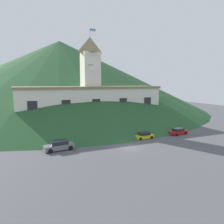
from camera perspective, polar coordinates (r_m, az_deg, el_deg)
ground_plane at (r=41.30m, az=4.43°, el=-9.21°), size 160.00×160.00×0.00m
civic_building at (r=60.39m, az=-5.56°, el=2.31°), size 39.29×9.49×26.38m
banner_fence at (r=54.44m, az=-3.12°, el=-3.72°), size 40.50×0.12×2.43m
hillside_backdrop at (r=102.51m, az=-13.37°, el=9.27°), size 126.34×126.34×30.24m
street_lamp_far_left at (r=52.08m, az=-18.70°, el=-1.80°), size 1.26×0.36×5.21m
street_lamp_center at (r=55.41m, az=-3.13°, el=-1.26°), size 1.26×0.36×4.58m
street_lamp_right at (r=60.95m, az=8.09°, el=-0.37°), size 1.26×0.36×4.80m
car_silver_hatch at (r=48.97m, az=-0.48°, el=-5.64°), size 3.98×2.16×1.50m
car_gray_pickup at (r=40.57m, az=-13.66°, el=-8.53°), size 5.48×2.82×1.75m
car_yellow_coupe at (r=47.83m, az=8.33°, el=-6.13°), size 4.26×2.25×1.35m
car_red_sedan at (r=53.28m, az=16.90°, el=-4.90°), size 4.58×2.54×1.45m
pedestrian at (r=50.36m, az=-13.26°, el=-5.12°), size 0.52×0.52×1.82m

